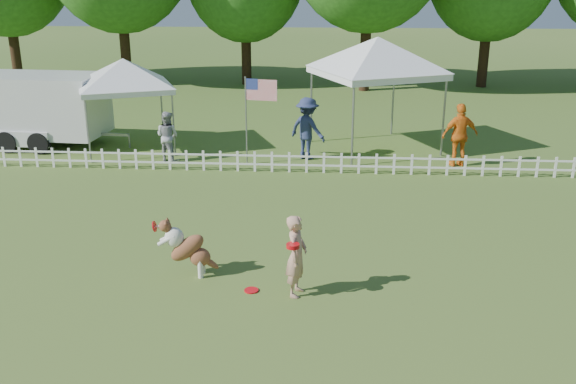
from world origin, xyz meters
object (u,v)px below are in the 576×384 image
at_px(spectator_a, 168,136).
at_px(spectator_b, 307,129).
at_px(dog, 188,248).
at_px(canopy_tent_left, 127,106).
at_px(handler, 297,256).
at_px(frisbee_on_turf, 251,290).
at_px(cargo_trailer, 37,109).
at_px(canopy_tent_right, 376,95).
at_px(spectator_c, 460,135).
at_px(flag_pole, 246,121).

relative_size(spectator_a, spectator_b, 0.80).
height_order(dog, canopy_tent_left, canopy_tent_left).
relative_size(handler, frisbee_on_turf, 5.80).
xyz_separation_m(dog, frisbee_on_turf, (1.26, -0.57, -0.55)).
distance_m(dog, cargo_trailer, 11.79).
relative_size(canopy_tent_left, spectator_a, 1.88).
distance_m(dog, spectator_a, 8.14).
relative_size(handler, canopy_tent_right, 0.43).
relative_size(dog, spectator_c, 0.60).
bearing_deg(frisbee_on_turf, spectator_b, 85.80).
relative_size(canopy_tent_right, cargo_trailer, 0.65).
distance_m(canopy_tent_left, flag_pole, 4.33).
bearing_deg(canopy_tent_right, frisbee_on_turf, -130.01).
xyz_separation_m(frisbee_on_turf, spectator_b, (0.65, 8.87, 0.94)).
xyz_separation_m(canopy_tent_right, spectator_a, (-6.36, -1.88, -0.99)).
distance_m(flag_pole, spectator_a, 2.53).
height_order(cargo_trailer, spectator_a, cargo_trailer).
distance_m(frisbee_on_turf, flag_pole, 8.30).
relative_size(canopy_tent_right, spectator_c, 1.87).
bearing_deg(cargo_trailer, frisbee_on_turf, -46.36).
distance_m(handler, flag_pole, 8.43).
bearing_deg(spectator_a, cargo_trailer, 3.80).
height_order(handler, flag_pole, flag_pole).
xyz_separation_m(canopy_tent_left, spectator_c, (10.37, -1.23, -0.50)).
xyz_separation_m(frisbee_on_turf, spectator_a, (-3.59, 8.36, 0.75)).
distance_m(canopy_tent_right, cargo_trailer, 11.14).
relative_size(frisbee_on_turf, canopy_tent_left, 0.09).
distance_m(canopy_tent_left, spectator_a, 2.15).
distance_m(canopy_tent_left, spectator_b, 5.91).
xyz_separation_m(flag_pole, spectator_b, (1.78, 0.75, -0.36)).
bearing_deg(spectator_c, handler, 48.92).
xyz_separation_m(dog, spectator_b, (1.91, 8.30, 0.39)).
bearing_deg(canopy_tent_right, handler, -125.59).
height_order(dog, flag_pole, flag_pole).
xyz_separation_m(frisbee_on_turf, canopy_tent_left, (-5.20, 9.62, 1.42)).
distance_m(cargo_trailer, spectator_c, 13.62).
distance_m(flag_pole, spectator_b, 1.97).
height_order(canopy_tent_left, spectator_a, canopy_tent_left).
bearing_deg(spectator_a, spectator_c, -157.41).
bearing_deg(flag_pole, canopy_tent_left, 170.35).
bearing_deg(spectator_a, canopy_tent_right, -141.15).
height_order(cargo_trailer, flag_pole, flag_pole).
distance_m(dog, spectator_b, 8.53).
bearing_deg(canopy_tent_left, spectator_b, -29.94).
bearing_deg(spectator_c, spectator_a, -13.62).
bearing_deg(canopy_tent_right, flag_pole, -176.37).
height_order(handler, spectator_c, spectator_c).
height_order(canopy_tent_left, spectator_b, canopy_tent_left).
distance_m(handler, cargo_trailer, 13.59).
bearing_deg(dog, handler, -16.95).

